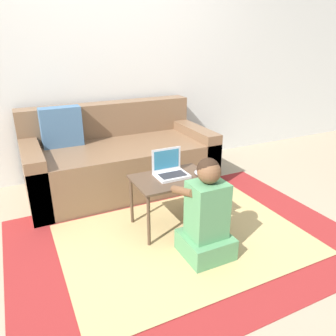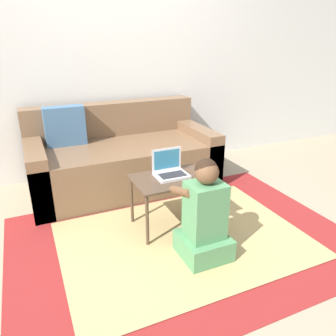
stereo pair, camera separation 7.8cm
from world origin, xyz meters
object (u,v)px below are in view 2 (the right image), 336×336
at_px(laptop, 170,171).
at_px(computer_mouse, 200,174).
at_px(couch, 121,158).
at_px(person_seated, 204,217).
at_px(laptop_desk, 172,184).

relative_size(laptop, computer_mouse, 2.08).
bearing_deg(laptop, couch, 98.70).
height_order(laptop, person_seated, person_seated).
distance_m(laptop, computer_mouse, 0.22).
bearing_deg(couch, computer_mouse, -70.89).
relative_size(laptop, person_seated, 0.34).
xyz_separation_m(laptop, computer_mouse, (0.20, -0.10, -0.02)).
xyz_separation_m(laptop, person_seated, (0.03, -0.47, -0.15)).
distance_m(laptop_desk, computer_mouse, 0.23).
bearing_deg(person_seated, laptop_desk, 94.95).
relative_size(couch, computer_mouse, 15.10).
relative_size(laptop_desk, person_seated, 0.82).
bearing_deg(person_seated, computer_mouse, 65.02).
bearing_deg(computer_mouse, laptop, 154.77).
relative_size(laptop_desk, laptop, 2.41).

